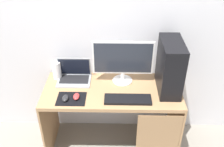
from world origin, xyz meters
TOP-DOWN VIEW (x-y plane):
  - ground_plane at (0.00, 0.00)m, footprint 8.00×8.00m
  - wall_back at (0.00, 0.33)m, footprint 4.00×0.05m
  - desk at (0.02, -0.01)m, footprint 1.31×0.57m
  - pc_tower at (0.52, 0.03)m, footprint 0.19×0.41m
  - monitor at (0.10, 0.14)m, footprint 0.57×0.19m
  - laptop at (-0.38, 0.16)m, footprint 0.33×0.23m
  - speaker at (-0.55, 0.18)m, footprint 0.09×0.09m
  - keyboard at (0.14, -0.16)m, footprint 0.42×0.14m
  - mousepad at (-0.36, -0.15)m, footprint 0.26×0.20m
  - mouse_left at (-0.32, -0.14)m, footprint 0.06×0.10m
  - mouse_right at (-0.41, -0.17)m, footprint 0.06×0.10m

SIDE VIEW (x-z plane):
  - ground_plane at x=0.00m, z-range 0.00..0.00m
  - desk at x=0.02m, z-range 0.21..0.96m
  - mousepad at x=-0.36m, z-range 0.74..0.75m
  - keyboard at x=0.14m, z-range 0.74..0.77m
  - mouse_left at x=-0.32m, z-range 0.75..0.78m
  - mouse_right at x=-0.41m, z-range 0.75..0.78m
  - laptop at x=-0.38m, z-range 0.68..0.90m
  - speaker at x=-0.55m, z-range 0.74..0.93m
  - monitor at x=0.10m, z-range 0.76..1.20m
  - pc_tower at x=0.52m, z-range 0.74..1.23m
  - wall_back at x=0.00m, z-range 0.00..2.60m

